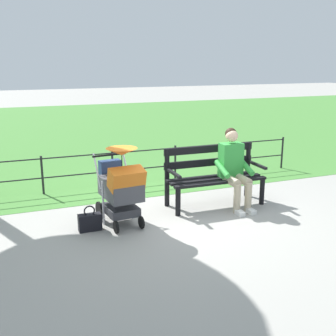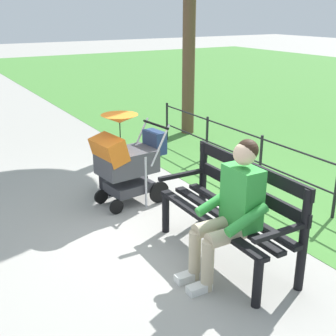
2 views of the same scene
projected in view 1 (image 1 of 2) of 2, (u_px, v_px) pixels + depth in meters
ground_plane at (178, 211)px, 6.63m from camera, size 60.00×60.00×0.00m
grass_lawn at (81, 129)px, 14.56m from camera, size 40.00×16.00×0.01m
park_bench at (213, 173)px, 6.84m from camera, size 1.61×0.62×0.96m
person_on_bench at (234, 166)px, 6.69m from camera, size 0.54×0.74×1.28m
stroller at (121, 185)px, 5.94m from camera, size 0.59×0.93×1.15m
handbag at (90, 222)px, 5.84m from camera, size 0.32×0.14×0.37m
park_fence at (145, 162)px, 8.02m from camera, size 6.40×0.04×0.70m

